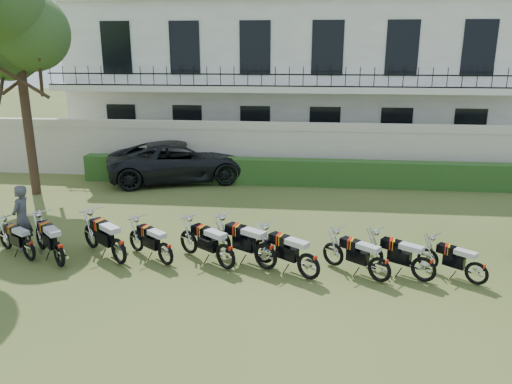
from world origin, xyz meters
TOP-DOWN VIEW (x-y plane):
  - ground at (0.00, 0.00)m, footprint 100.00×100.00m
  - perimeter_wall at (0.00, 8.00)m, footprint 30.00×0.35m
  - hedge at (1.00, 7.20)m, footprint 18.00×0.60m
  - building at (0.00, 13.96)m, footprint 20.40×9.60m
  - tree_west_near at (-8.96, 5.00)m, footprint 3.40×3.20m
  - motorcycle_0 at (-6.02, -0.69)m, footprint 1.52×1.00m
  - motorcycle_1 at (-5.09, -0.95)m, footprint 1.51×1.48m
  - motorcycle_2 at (-3.71, -0.65)m, footprint 1.67×1.40m
  - motorcycle_3 at (-2.56, -0.59)m, footprint 1.51×1.17m
  - motorcycle_4 at (-1.06, -0.66)m, footprint 1.66×1.27m
  - motorcycle_5 at (-0.11, -0.58)m, footprint 1.84×1.20m
  - motorcycle_6 at (0.92, -1.00)m, footprint 1.68×1.23m
  - motorcycle_7 at (2.52, -0.96)m, footprint 1.53×1.20m
  - motorcycle_8 at (3.51, -0.84)m, footprint 1.62×1.08m
  - motorcycle_9 at (4.67, -0.86)m, footprint 1.38×1.09m
  - suv at (-4.19, 7.39)m, footprint 6.17×4.25m
  - inspector at (-6.56, 0.06)m, footprint 0.43×0.64m

SIDE VIEW (x-z plane):
  - ground at x=0.00m, z-range 0.00..0.00m
  - motorcycle_9 at x=4.67m, z-range -0.04..0.88m
  - motorcycle_0 at x=-6.02m, z-range -0.04..0.91m
  - motorcycle_3 at x=-2.56m, z-range -0.04..0.96m
  - motorcycle_7 at x=2.52m, z-range -0.04..0.97m
  - motorcycle_8 at x=3.51m, z-range -0.04..0.98m
  - hedge at x=1.00m, z-range 0.00..1.00m
  - motorcycle_6 at x=0.92m, z-range -0.04..1.04m
  - motorcycle_4 at x=-1.06m, z-range -0.04..1.05m
  - motorcycle_1 at x=-5.09m, z-range -0.04..1.06m
  - motorcycle_2 at x=-3.71m, z-range -0.04..1.09m
  - motorcycle_5 at x=-0.11m, z-range -0.04..1.10m
  - suv at x=-4.19m, z-range 0.00..1.57m
  - inspector at x=-6.56m, z-range 0.00..1.74m
  - perimeter_wall at x=0.00m, z-range 0.02..2.32m
  - building at x=0.00m, z-range 0.01..7.41m
  - tree_west_near at x=-8.96m, z-range 1.94..9.84m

